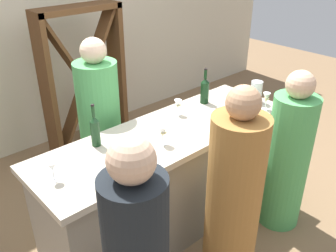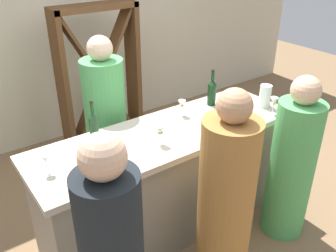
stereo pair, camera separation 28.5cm
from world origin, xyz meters
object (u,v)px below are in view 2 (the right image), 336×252
at_px(wine_rack, 100,80).
at_px(person_right_guest, 292,166).
at_px(wine_glass_near_left, 274,103).
at_px(water_pitcher, 265,96).
at_px(wine_bottle_leftmost_olive_green, 94,126).
at_px(wine_bottle_center_dark_green, 212,92).
at_px(person_server_behind, 107,131).
at_px(wine_glass_far_left, 182,105).
at_px(wine_glass_near_right, 45,160).
at_px(person_left_guest, 225,204).
at_px(wine_glass_near_center, 160,132).
at_px(wine_bottle_second_left_clear_pale, 237,115).

relative_size(wine_rack, person_right_guest, 1.17).
relative_size(wine_glass_near_left, water_pitcher, 0.79).
distance_m(wine_bottle_leftmost_olive_green, wine_bottle_center_dark_green, 1.15).
relative_size(wine_rack, wine_glass_near_left, 10.78).
height_order(wine_bottle_leftmost_olive_green, person_right_guest, person_right_guest).
bearing_deg(water_pitcher, wine_bottle_center_dark_green, 140.24).
distance_m(wine_rack, wine_bottle_center_dark_green, 1.54).
bearing_deg(person_server_behind, wine_bottle_leftmost_olive_green, -49.80).
distance_m(wine_bottle_center_dark_green, water_pitcher, 0.47).
bearing_deg(water_pitcher, wine_glass_far_left, 158.26).
relative_size(wine_glass_near_right, person_left_guest, 0.09).
bearing_deg(person_server_behind, wine_rack, 141.18).
bearing_deg(wine_glass_near_right, water_pitcher, -3.63).
height_order(wine_glass_near_left, person_right_guest, person_right_guest).
height_order(wine_glass_near_left, water_pitcher, water_pitcher).
height_order(wine_glass_near_left, person_left_guest, person_left_guest).
bearing_deg(person_left_guest, wine_glass_near_center, 14.30).
xyz_separation_m(wine_rack, water_pitcher, (0.77, -1.76, 0.22)).
bearing_deg(wine_bottle_center_dark_green, wine_glass_near_center, -158.61).
distance_m(wine_bottle_second_left_clear_pale, person_server_behind, 1.20).
bearing_deg(wine_glass_near_right, wine_bottle_center_dark_green, 6.47).
bearing_deg(water_pitcher, wine_bottle_second_left_clear_pale, -164.55).
xyz_separation_m(person_left_guest, person_server_behind, (-0.20, 1.35, 0.03)).
distance_m(wine_glass_near_center, water_pitcher, 1.14).
bearing_deg(wine_glass_near_left, wine_glass_near_center, 171.76).
height_order(wine_rack, wine_glass_far_left, wine_rack).
distance_m(wine_bottle_leftmost_olive_green, person_server_behind, 0.65).
bearing_deg(wine_bottle_second_left_clear_pale, person_right_guest, -49.19).
distance_m(wine_bottle_leftmost_olive_green, water_pitcher, 1.55).
height_order(wine_bottle_center_dark_green, wine_glass_near_center, wine_bottle_center_dark_green).
xyz_separation_m(wine_glass_near_left, wine_glass_far_left, (-0.65, 0.44, -0.01)).
xyz_separation_m(wine_bottle_leftmost_olive_green, person_server_behind, (0.31, 0.46, -0.34)).
distance_m(wine_bottle_second_left_clear_pale, wine_glass_near_center, 0.67).
bearing_deg(wine_rack, water_pitcher, -66.56).
bearing_deg(person_left_guest, wine_bottle_center_dark_green, -35.36).
xyz_separation_m(wine_bottle_center_dark_green, wine_glass_near_right, (-1.58, -0.18, -0.03)).
relative_size(wine_glass_far_left, water_pitcher, 0.69).
height_order(wine_bottle_center_dark_green, person_right_guest, person_right_guest).
height_order(wine_bottle_leftmost_olive_green, wine_bottle_second_left_clear_pale, wine_bottle_leftmost_olive_green).
xyz_separation_m(water_pitcher, person_server_behind, (-1.20, 0.77, -0.32)).
bearing_deg(person_server_behind, wine_glass_near_right, -64.36).
relative_size(wine_bottle_leftmost_olive_green, water_pitcher, 1.65).
height_order(wine_glass_near_right, person_left_guest, person_left_guest).
bearing_deg(person_right_guest, wine_bottle_second_left_clear_pale, 49.79).
relative_size(wine_rack, wine_glass_near_center, 11.45).
bearing_deg(water_pitcher, wine_rack, 113.44).
distance_m(wine_bottle_second_left_clear_pale, person_left_guest, 0.77).
height_order(wine_glass_far_left, person_server_behind, person_server_behind).
height_order(wine_bottle_second_left_clear_pale, person_server_behind, person_server_behind).
height_order(wine_bottle_second_left_clear_pale, person_left_guest, person_left_guest).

